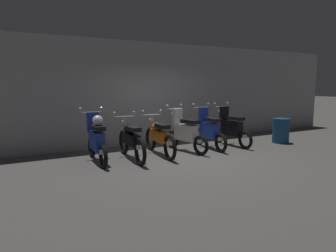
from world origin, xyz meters
name	(u,v)px	position (x,y,z in m)	size (l,w,h in m)	color
ground_plane	(187,159)	(0.00, 0.00, 0.00)	(80.00, 80.00, 0.00)	#565451
back_wall	(146,94)	(0.00, 2.38, 1.56)	(16.00, 0.30, 3.12)	#9EA0A3
motorbike_slot_0	(96,139)	(-2.05, 0.78, 0.57)	(0.59, 1.68, 1.29)	black
motorbike_slot_1	(131,140)	(-1.23, 0.65, 0.49)	(0.59, 1.95, 1.15)	black
motorbike_slot_2	(159,136)	(-0.41, 0.72, 0.49)	(0.59, 1.95, 1.15)	black
motorbike_slot_3	(185,133)	(0.40, 0.76, 0.53)	(0.59, 1.67, 1.29)	black
motorbike_slot_4	(209,130)	(1.23, 0.78, 0.53)	(0.59, 1.68, 1.29)	black
motorbike_slot_5	(231,128)	(2.05, 0.78, 0.53)	(0.59, 1.68, 1.29)	black
trash_bin	(281,131)	(3.74, 0.35, 0.39)	(0.51, 0.51, 0.78)	navy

